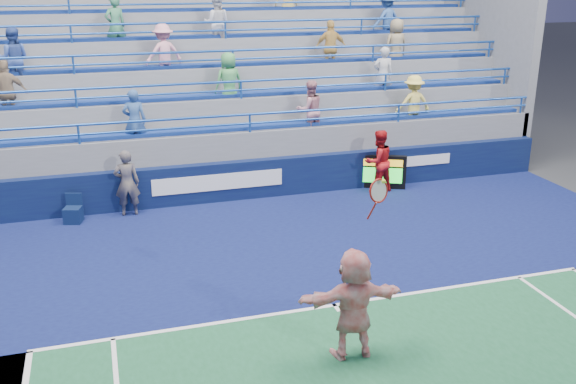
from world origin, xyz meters
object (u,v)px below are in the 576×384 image
object	(u,v)px
serve_speed_board	(381,172)
judge_chair	(73,214)
tennis_player	(354,304)
ball_girl	(378,161)
line_judge	(127,183)

from	to	relation	value
serve_speed_board	judge_chair	world-z (taller)	serve_speed_board
tennis_player	ball_girl	size ratio (longest dim) A/B	1.68
line_judge	serve_speed_board	bearing A→B (deg)	-176.69
judge_chair	ball_girl	xyz separation A→B (m)	(8.40, 0.02, 0.67)
judge_chair	line_judge	distance (m)	1.54
judge_chair	ball_girl	bearing A→B (deg)	0.12
serve_speed_board	judge_chair	size ratio (longest dim) A/B	1.88
line_judge	ball_girl	bearing A→B (deg)	-178.59
judge_chair	ball_girl	distance (m)	8.43
serve_speed_board	tennis_player	world-z (taller)	tennis_player
tennis_player	judge_chair	bearing A→B (deg)	120.74
judge_chair	line_judge	bearing A→B (deg)	5.73
judge_chair	line_judge	world-z (taller)	line_judge
serve_speed_board	line_judge	distance (m)	7.23
serve_speed_board	line_judge	xyz separation A→B (m)	(-7.22, -0.11, 0.38)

